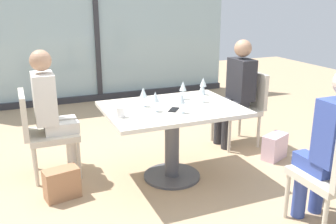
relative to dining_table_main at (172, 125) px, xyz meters
The scene contains 18 objects.
ground_plane 0.55m from the dining_table_main, ahead, with size 12.00×12.00×0.00m, color tan.
window_wall_backdrop 3.26m from the dining_table_main, 90.00° to the left, with size 4.72×0.10×2.70m.
dining_table_main is the anchor object (origin of this frame).
chair_far_right 1.26m from the dining_table_main, 24.28° to the left, with size 0.50×0.46×0.87m.
chair_far_left 1.26m from the dining_table_main, 155.72° to the left, with size 0.50×0.46×0.87m.
person_far_right 1.17m from the dining_table_main, 26.50° to the left, with size 0.39×0.34×1.26m.
person_front_right 1.44m from the dining_table_main, 57.30° to the right, with size 0.34×0.39×1.26m.
person_far_left 1.17m from the dining_table_main, 153.50° to the left, with size 0.39×0.34×1.26m.
wine_glass_0 0.37m from the dining_table_main, 88.73° to the right, with size 0.07×0.07×0.18m.
wine_glass_1 0.41m from the dining_table_main, 154.95° to the left, with size 0.07×0.07×0.18m.
wine_glass_2 0.46m from the dining_table_main, ahead, with size 0.07×0.07×0.18m.
wine_glass_3 0.65m from the dining_table_main, 31.53° to the left, with size 0.07×0.07×0.18m.
wine_glass_4 0.43m from the dining_table_main, 45.11° to the left, with size 0.07×0.07×0.18m.
wine_glass_5 0.37m from the dining_table_main, 158.54° to the right, with size 0.07×0.07×0.18m.
coffee_cup 0.59m from the dining_table_main, 167.35° to the right, with size 0.08×0.08×0.09m, color white.
cell_phone_on_table 0.21m from the dining_table_main, 104.91° to the right, with size 0.07×0.14×0.01m, color black.
handbag_0 1.29m from the dining_table_main, ahead, with size 0.30×0.16×0.28m, color beige.
handbag_2 1.14m from the dining_table_main, behind, with size 0.30×0.16×0.28m, color #A3704C.
Camera 1 is at (-1.34, -3.11, 1.72)m, focal length 40.00 mm.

